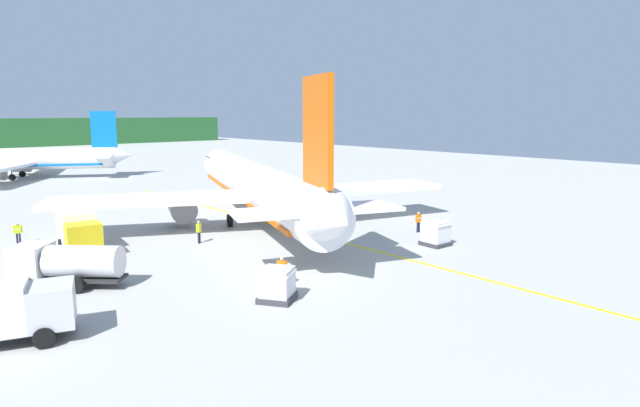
% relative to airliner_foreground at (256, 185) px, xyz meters
% --- Properties ---
extents(airliner_foreground, '(33.62, 40.05, 11.90)m').
position_rel_airliner_foreground_xyz_m(airliner_foreground, '(0.00, 0.00, 0.00)').
color(airliner_foreground, white).
rests_on(airliner_foreground, ground).
extents(airliner_mid_apron, '(31.92, 27.06, 10.04)m').
position_rel_airliner_foreground_xyz_m(airliner_mid_apron, '(-9.25, 50.78, -0.53)').
color(airliner_mid_apron, white).
rests_on(airliner_mid_apron, ground).
extents(service_truck_fuel, '(5.72, 5.60, 2.40)m').
position_rel_airliner_foreground_xyz_m(service_truck_fuel, '(-18.22, -7.59, -1.99)').
color(service_truck_fuel, white).
rests_on(service_truck_fuel, ground).
extents(service_truck_catering, '(3.07, 6.10, 2.91)m').
position_rel_airliner_foreground_xyz_m(service_truck_catering, '(-15.19, -0.02, -1.79)').
color(service_truck_catering, yellow).
rests_on(service_truck_catering, ground).
extents(cargo_container_near, '(1.88, 1.88, 1.96)m').
position_rel_airliner_foreground_xyz_m(cargo_container_near, '(5.23, -15.69, -2.47)').
color(cargo_container_near, '#333338').
rests_on(cargo_container_near, ground).
extents(cargo_container_mid, '(2.44, 2.44, 1.88)m').
position_rel_airliner_foreground_xyz_m(cargo_container_mid, '(-10.63, -17.31, -2.51)').
color(cargo_container_mid, '#333338').
rests_on(cargo_container_mid, ground).
extents(crew_marshaller, '(0.63, 0.27, 1.61)m').
position_rel_airliner_foreground_xyz_m(crew_marshaller, '(-17.91, 5.41, -2.44)').
color(crew_marshaller, '#191E33').
rests_on(crew_marshaller, ground).
extents(crew_loader_left, '(0.45, 0.52, 1.68)m').
position_rel_airliner_foreground_xyz_m(crew_loader_left, '(-8.99, -15.55, -2.40)').
color(crew_loader_left, '#191E33').
rests_on(crew_loader_left, ground).
extents(crew_loader_right, '(0.52, 0.45, 1.74)m').
position_rel_airliner_foreground_xyz_m(crew_loader_right, '(-7.63, -3.45, -2.36)').
color(crew_loader_right, '#191E33').
rests_on(crew_loader_right, ground).
extents(crew_supervisor, '(0.62, 0.29, 1.70)m').
position_rel_airliner_foreground_xyz_m(crew_supervisor, '(7.76, -12.07, -2.39)').
color(crew_supervisor, '#191E33').
rests_on(crew_supervisor, ground).
extents(apron_guide_line, '(0.30, 60.00, 0.01)m').
position_rel_airliner_foreground_xyz_m(apron_guide_line, '(0.68, -4.47, -3.39)').
color(apron_guide_line, yellow).
rests_on(apron_guide_line, ground).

